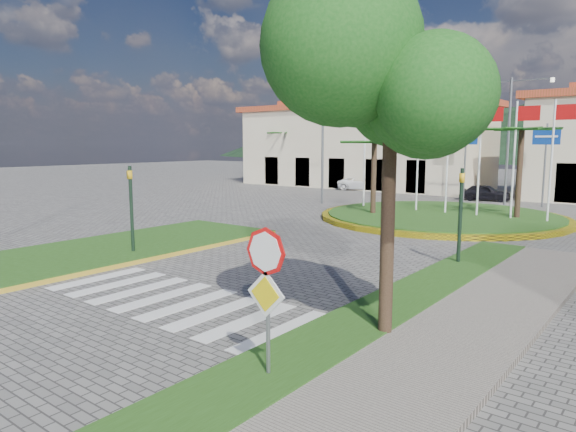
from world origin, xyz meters
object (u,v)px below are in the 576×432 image
Objects in this scene: stop_sign at (266,279)px; car_dark_a at (485,192)px; roundabout_island at (441,216)px; deciduous_tree at (392,80)px; white_van at (363,183)px.

car_dark_a is at bearing 100.91° from stop_sign.
roundabout_island is 20.69m from stop_sign.
deciduous_tree is 2.02× the size of car_dark_a.
deciduous_tree reaches higher than roundabout_island.
stop_sign is 31.06m from car_dark_a.
stop_sign is 36.38m from white_van.
deciduous_tree is at bearing -72.09° from roundabout_island.
deciduous_tree reaches higher than car_dark_a.
stop_sign is at bearing -172.31° from white_van.
roundabout_island is 18.55m from deciduous_tree.
roundabout_island reaches higher than stop_sign.
deciduous_tree reaches higher than white_van.
stop_sign is at bearing -178.74° from car_dark_a.
roundabout_island is 10.49m from car_dark_a.
deciduous_tree is 1.60× the size of white_van.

